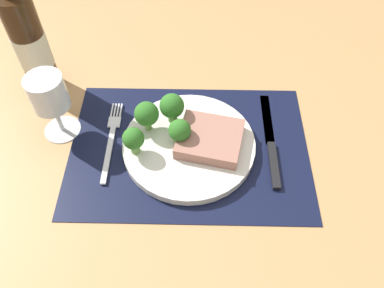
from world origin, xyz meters
TOP-DOWN VIEW (x-y plane):
  - ground_plane at (0.00, 0.00)cm, footprint 140.00×110.00cm
  - placemat at (0.00, 0.00)cm, footprint 44.72×31.34cm
  - plate at (0.00, 0.00)cm, footprint 24.71×24.71cm
  - steak at (3.86, -0.43)cm, footprint 13.27×12.28cm
  - broccoli_front_edge at (-3.28, 5.42)cm, footprint 4.67×4.67cm
  - broccoli_back_left at (-9.66, -2.19)cm, footprint 3.93×3.93cm
  - broccoli_center at (-1.63, -0.40)cm, footprint 4.11×4.11cm
  - broccoli_near_fork at (-7.79, 3.25)cm, footprint 4.57×4.57cm
  - fork at (-14.92, 1.42)cm, footprint 2.40×19.20cm
  - knife at (15.49, 0.53)cm, footprint 1.80×23.00cm
  - wine_bottle at (-31.17, 16.68)cm, footprint 6.56×6.56cm
  - wine_glass at (-24.91, 4.12)cm, footprint 7.01×7.01cm

SIDE VIEW (x-z plane):
  - ground_plane at x=0.00cm, z-range -3.00..0.00cm
  - placemat at x=0.00cm, z-range 0.00..0.30cm
  - fork at x=-14.92cm, z-range 0.30..0.80cm
  - knife at x=15.49cm, z-range 0.20..1.00cm
  - plate at x=0.00cm, z-range 0.30..1.90cm
  - steak at x=3.86cm, z-range 1.90..4.29cm
  - broccoli_center at x=-1.63cm, z-range 2.39..7.98cm
  - broccoli_back_left at x=-9.66cm, z-range 2.56..8.27cm
  - broccoli_front_edge at x=-3.28cm, z-range 2.58..8.95cm
  - broccoli_near_fork at x=-7.79cm, z-range 2.72..9.14cm
  - wine_glass at x=-24.91cm, z-range 2.53..16.04cm
  - wine_bottle at x=-31.17cm, z-range -3.68..25.52cm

